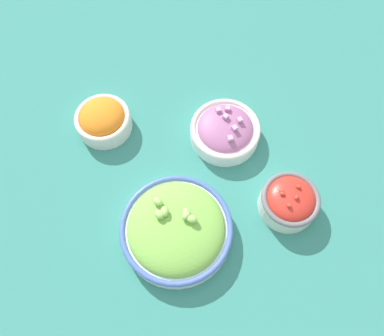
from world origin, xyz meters
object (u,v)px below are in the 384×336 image
object	(u,v)px
bowl_lettuce	(176,229)
bowl_cherry_tomatoes	(289,201)
bowl_carrots	(103,120)
bowl_red_onion	(225,130)

from	to	relation	value
bowl_lettuce	bowl_cherry_tomatoes	xyz separation A→B (m)	(-0.05, -0.24, 0.01)
bowl_carrots	bowl_cherry_tomatoes	world-z (taller)	bowl_cherry_tomatoes
bowl_cherry_tomatoes	bowl_red_onion	bearing A→B (deg)	9.59
bowl_lettuce	bowl_red_onion	bearing A→B (deg)	-51.48
bowl_lettuce	bowl_carrots	size ratio (longest dim) A/B	1.80
bowl_red_onion	bowl_lettuce	distance (m)	0.25
bowl_carrots	bowl_cherry_tomatoes	bearing A→B (deg)	-142.66
bowl_red_onion	bowl_carrots	distance (m)	0.28
bowl_red_onion	bowl_carrots	size ratio (longest dim) A/B	1.25
bowl_carrots	bowl_lettuce	bearing A→B (deg)	-172.52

